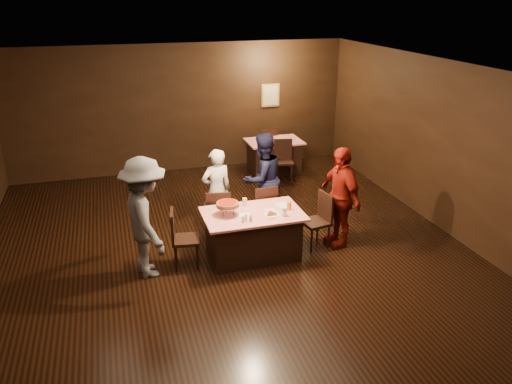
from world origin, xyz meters
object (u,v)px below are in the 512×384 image
Objects in this scene: main_table at (253,234)px; chair_back_near at (284,161)px; back_table at (274,156)px; chair_back_far at (266,146)px; pizza_stand at (228,204)px; glass_front_right at (284,212)px; chair_far_left at (219,214)px; diner_white_jacket at (217,190)px; diner_grey_knit at (145,218)px; chair_end_left at (186,238)px; glass_back at (245,202)px; chair_far_right at (262,209)px; glass_amber at (289,206)px; diner_red_shirt at (340,197)px; plate_empty at (282,205)px; chair_end_right at (315,221)px; diner_navy_hoodie at (262,179)px.

chair_back_near is at bearing 62.23° from main_table.
back_table is 0.61m from chair_back_far.
pizza_stand is 0.91m from glass_front_right.
diner_white_jacket reaches higher than chair_far_left.
diner_white_jacket reaches higher than chair_back_far.
diner_grey_knit is at bearing -123.13° from chair_back_near.
diner_grey_knit reaches higher than chair_end_left.
chair_far_left is at bearing 130.36° from glass_front_right.
glass_front_right is 0.74m from glass_back.
chair_far_right is 6.79× the size of glass_amber.
diner_grey_knit is 2.15m from glass_front_right.
pizza_stand is at bearing -100.95° from diner_red_shirt.
glass_front_right is (0.05, -1.00, 0.37)m from chair_far_right.
chair_far_left is 3.80× the size of plate_empty.
chair_end_left is at bearing 22.28° from chair_far_right.
diner_white_jacket is 0.82× the size of diner_grey_knit.
diner_red_shirt reaches higher than chair_far_left.
glass_front_right is (1.55, -0.25, 0.37)m from chair_end_left.
chair_far_left is 2.11m from diner_red_shirt.
glass_back is (-1.71, -2.86, 0.37)m from chair_back_near.
plate_empty is (1.65, 0.15, 0.30)m from chair_end_left.
chair_end_left reaches higher than glass_front_right.
glass_back is (-0.45, -0.45, 0.37)m from chair_far_right.
chair_end_right is (1.10, 0.00, 0.09)m from main_table.
diner_red_shirt is (3.21, 0.07, -0.07)m from diner_grey_knit.
back_table is at bearing -134.67° from diner_navy_hoodie.
chair_back_near is 3.19m from diner_red_shirt.
glass_back is (-1.71, -3.56, 0.46)m from back_table.
chair_back_far is 6.79× the size of glass_amber.
diner_red_shirt is (-0.14, -4.46, 0.40)m from chair_back_far.
diner_red_shirt is at bearing 107.46° from diner_navy_hoodie.
chair_far_right is 1.00× the size of chair_back_far.
plate_empty is at bearing -14.04° from glass_back.
diner_red_shirt is (1.87, -1.15, 0.10)m from diner_white_jacket.
chair_back_near is at bearing 70.41° from glass_front_right.
chair_back_near reaches higher than plate_empty.
main_table is 0.85× the size of diner_grey_knit.
chair_back_near is 6.79× the size of glass_amber.
plate_empty is at bearing 68.90° from diner_navy_hoodie.
diner_navy_hoodie reaches higher than glass_amber.
diner_white_jacket reaches higher than back_table.
plate_empty is at bearing -97.38° from chair_back_near.
chair_end_left and chair_back_near have the same top height.
back_table is 0.75× the size of diner_red_shirt.
chair_far_left is 0.51× the size of diner_grey_knit.
glass_amber is at bearing -75.96° from plate_empty.
diner_grey_knit is at bearing -167.16° from glass_back.
plate_empty is (-1.11, -4.31, 0.30)m from chair_back_far.
plate_empty is (0.95, 0.10, -0.17)m from pizza_stand.
chair_far_left reaches higher than glass_back.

